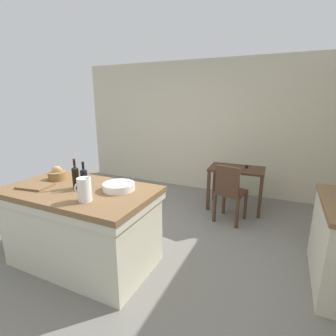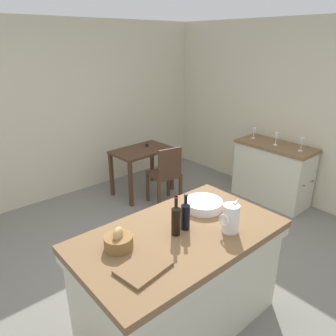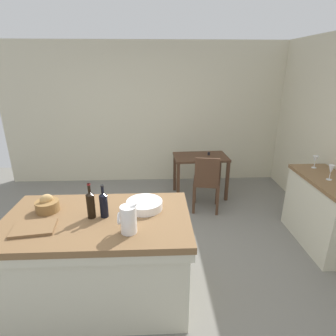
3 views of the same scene
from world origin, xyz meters
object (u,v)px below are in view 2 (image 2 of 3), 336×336
Objects in this scene: island_table at (179,275)px; wooden_chair at (166,174)px; wine_glass_far_left at (302,142)px; wine_glass_left at (276,137)px; writing_desk at (142,157)px; wine_bottle_dark at (185,215)px; wash_bowl at (204,205)px; cutting_board at (143,268)px; pitcher at (231,218)px; bread_basket at (119,241)px; wine_glass_middle at (254,131)px; side_cabinet at (272,173)px; wine_bottle_amber at (176,219)px.

wooden_chair is at bearing 52.66° from island_table.
wine_glass_left is at bearing 93.66° from wine_glass_far_left.
writing_desk is 3.04× the size of wine_bottle_dark.
wine_bottle_dark is (-1.22, -2.26, 0.42)m from writing_desk.
wooden_chair is at bearing 60.49° from wash_bowl.
cutting_board reaches higher than island_table.
bread_basket is (-0.78, 0.38, -0.06)m from pitcher.
wine_bottle_dark is at bearing -171.07° from wine_glass_far_left.
wash_bowl reaches higher than writing_desk.
writing_desk is 4.90× the size of wine_glass_far_left.
wine_glass_middle is (3.11, 1.36, 0.09)m from cutting_board.
pitcher is at bearing -26.06° from bread_basket.
wine_glass_left is (3.07, 0.95, 0.10)m from cutting_board.
wine_glass_far_left is (1.32, -1.86, 0.41)m from writing_desk.
wash_bowl is 1.02× the size of cutting_board.
side_cabinet is 5.41× the size of bread_basket.
wine_glass_left is at bearing 16.52° from wine_bottle_amber.
bread_basket reaches higher than island_table.
wine_bottle_dark reaches higher than cutting_board.
wooden_chair reaches higher than writing_desk.
pitcher is at bearing -5.63° from cutting_board.
pitcher reaches higher than wine_glass_far_left.
wine_glass_far_left is 1.03× the size of wine_glass_left.
wooden_chair is 4.36× the size of bread_basket.
wine_bottle_dark is at bearing 132.86° from pitcher.
wine_glass_far_left reaches higher than bread_basket.
wine_glass_middle is (1.33, -0.51, 0.50)m from wooden_chair.
wooden_chair is at bearing 145.25° from side_cabinet.
wine_glass_middle is (1.34, -1.08, 0.39)m from writing_desk.
wine_glass_far_left is at bearing 8.78° from wine_bottle_amber.
wine_glass_far_left reaches higher than wine_glass_middle.
wooden_chair is 2.23m from wine_bottle_amber.
bread_basket reaches higher than wine_glass_middle.
bread_basket is (-0.47, 0.14, 0.48)m from island_table.
writing_desk is at bearing 61.57° from wine_bottle_dark.
writing_desk is (-1.33, 1.48, 0.16)m from side_cabinet.
cutting_board is 0.48m from wine_bottle_amber.
pitcher reaches higher than wash_bowl.
wooden_chair is 1.92m from wine_glass_far_left.
island_table is 0.66m from cutting_board.
pitcher reaches higher than island_table.
island_table is at bearing 141.78° from pitcher.
wine_bottle_dark is (-2.55, -0.78, 0.58)m from side_cabinet.
side_cabinet is 3.20m from bread_basket.
wine_glass_far_left is at bearing 8.98° from island_table.
wine_bottle_dark is 1.66× the size of wine_glass_left.
wine_bottle_amber is at bearing -128.21° from wooden_chair.
writing_desk is at bearing 125.38° from wine_glass_far_left.
writing_desk is at bearing 68.58° from pitcher.
pitcher reaches higher than cutting_board.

